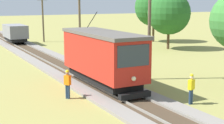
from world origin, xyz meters
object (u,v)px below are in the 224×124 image
at_px(track_worker, 191,87).
at_px(tree_left_near, 169,13).
at_px(second_worker, 68,83).
at_px(freight_car, 15,33).
at_px(utility_pole_mid, 80,22).
at_px(utility_pole_far, 43,17).
at_px(utility_pole_near_tram, 149,24).
at_px(tree_right_near, 154,7).
at_px(red_tram, 103,56).

relative_size(track_worker, tree_left_near, 0.26).
relative_size(second_worker, tree_left_near, 0.26).
distance_m(freight_car, utility_pole_mid, 13.44).
bearing_deg(utility_pole_far, utility_pole_near_tram, -90.00).
bearing_deg(track_worker, utility_pole_near_tram, -30.12).
bearing_deg(tree_right_near, utility_pole_mid, -155.31).
xyz_separation_m(utility_pole_mid, second_worker, (-7.24, -15.48, -2.63)).
relative_size(utility_pole_far, track_worker, 3.79).
xyz_separation_m(utility_pole_far, tree_right_near, (14.07, -7.18, 1.43)).
bearing_deg(track_worker, utility_pole_mid, -21.92).
relative_size(red_tram, tree_left_near, 1.23).
distance_m(track_worker, second_worker, 7.28).
bearing_deg(second_worker, utility_pole_far, 45.24).
xyz_separation_m(freight_car, utility_pole_mid, (4.21, -12.60, 2.05)).
distance_m(utility_pole_near_tram, second_worker, 8.16).
relative_size(utility_pole_near_tram, utility_pole_far, 1.19).
bearing_deg(track_worker, utility_pole_far, -20.29).
bearing_deg(tree_left_near, utility_pole_mid, 176.30).
distance_m(track_worker, tree_right_near, 30.75).
height_order(utility_pole_far, tree_right_near, tree_right_near).
relative_size(red_tram, utility_pole_mid, 1.21).
bearing_deg(utility_pole_mid, tree_right_near, 24.69).
bearing_deg(tree_left_near, red_tram, -139.28).
bearing_deg(freight_car, track_worker, -85.04).
height_order(utility_pole_near_tram, tree_right_near, utility_pole_near_tram).
height_order(red_tram, tree_right_near, tree_right_near).
bearing_deg(second_worker, tree_right_near, 15.04).
bearing_deg(utility_pole_far, tree_left_near, -51.80).
distance_m(utility_pole_near_tram, tree_right_near, 24.35).
xyz_separation_m(utility_pole_mid, tree_right_near, (14.07, 6.47, 1.30)).
distance_m(utility_pole_mid, tree_right_near, 15.54).
relative_size(red_tram, track_worker, 4.79).
height_order(red_tram, utility_pole_far, utility_pole_far).
xyz_separation_m(red_tram, track_worker, (2.81, -5.72, -1.21)).
height_order(utility_pole_near_tram, track_worker, utility_pole_near_tram).
distance_m(red_tram, utility_pole_mid, 14.78).
bearing_deg(utility_pole_near_tram, track_worker, -102.21).
bearing_deg(freight_car, utility_pole_mid, -71.54).
bearing_deg(tree_left_near, freight_car, 139.35).
height_order(tree_left_near, tree_right_near, tree_right_near).
distance_m(freight_car, utility_pole_far, 4.74).
xyz_separation_m(utility_pole_near_tram, track_worker, (-1.39, -6.43, -3.14)).
height_order(red_tram, second_worker, red_tram).
bearing_deg(utility_pole_far, track_worker, -92.38).
height_order(track_worker, tree_left_near, tree_left_near).
relative_size(utility_pole_mid, second_worker, 3.94).
height_order(freight_car, utility_pole_mid, utility_pole_mid).
distance_m(tree_left_near, tree_right_near, 7.73).
xyz_separation_m(red_tram, tree_left_near, (15.52, 13.36, 2.17)).
height_order(utility_pole_near_tram, utility_pole_far, utility_pole_near_tram).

